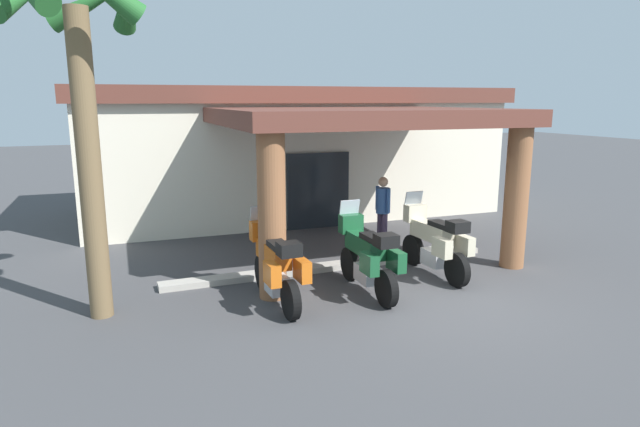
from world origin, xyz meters
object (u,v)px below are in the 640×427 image
Objects in this scene: pedestrian at (383,207)px; palm_tree_roadside at (80,61)px; motorcycle_green at (368,256)px; motel_building at (291,149)px; motorcycle_orange at (276,265)px; motorcycle_cream at (435,242)px.

palm_tree_roadside is (-6.34, -1.99, 3.09)m from pedestrian.
palm_tree_roadside is at bearing 82.76° from motorcycle_green.
palm_tree_roadside is at bearing -170.45° from pedestrian.
motel_building is at bearing 50.57° from palm_tree_roadside.
pedestrian is (3.48, 2.57, 0.30)m from motorcycle_orange.
motorcycle_cream is at bearing -98.48° from pedestrian.
motel_building is 5.81× the size of motorcycle_orange.
motorcycle_cream is (1.73, 0.41, 0.00)m from motorcycle_green.
palm_tree_roadside is (-5.76, -7.00, 2.09)m from motel_building.
palm_tree_roadside is at bearing -127.78° from motel_building.
motorcycle_orange is 1.00× the size of motorcycle_green.
motorcycle_green is 0.39× the size of palm_tree_roadside.
motorcycle_orange and motorcycle_green have the same top height.
motorcycle_green is 1.78m from motorcycle_cream.
palm_tree_roadside is at bearing 86.73° from motorcycle_cream.
palm_tree_roadside reaches higher than motorcycle_green.
pedestrian is 0.30× the size of palm_tree_roadside.
motorcycle_cream is (3.46, 0.30, 0.00)m from motorcycle_orange.
motorcycle_cream is 7.17m from palm_tree_roadside.
motel_building reaches higher than motorcycle_cream.
pedestrian is (0.02, 2.27, 0.30)m from motorcycle_cream.
motorcycle_orange is 3.47m from motorcycle_cream.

